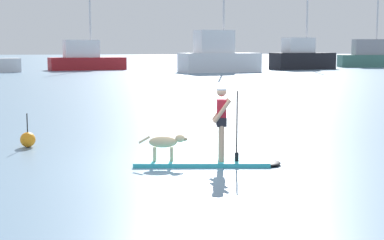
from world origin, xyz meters
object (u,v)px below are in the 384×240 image
object	(u,v)px
paddleboard	(211,163)
moored_boat_center	(85,59)
moored_boat_outer	(371,57)
marker_buoy	(28,140)
moored_boat_far_starboard	(218,56)
moored_boat_starboard	(302,57)
dog	(165,143)
person_paddler	(222,118)

from	to	relation	value
paddleboard	moored_boat_center	world-z (taller)	moored_boat_center
moored_boat_outer	marker_buoy	size ratio (longest dim) A/B	11.27
moored_boat_far_starboard	moored_boat_starboard	bearing A→B (deg)	24.45
dog	moored_boat_outer	size ratio (longest dim) A/B	0.11
moored_boat_outer	marker_buoy	world-z (taller)	moored_boat_outer
paddleboard	person_paddler	size ratio (longest dim) A/B	2.03
moored_boat_outer	moored_boat_far_starboard	bearing A→B (deg)	-156.29
moored_boat_starboard	moored_boat_far_starboard	bearing A→B (deg)	-155.55
moored_boat_center	moored_boat_starboard	size ratio (longest dim) A/B	1.17
marker_buoy	person_paddler	bearing A→B (deg)	-36.74
person_paddler	marker_buoy	distance (m)	5.62
moored_boat_center	moored_boat_far_starboard	bearing A→B (deg)	-33.26
moored_boat_center	moored_boat_outer	xyz separation A→B (m)	(37.80, 1.62, 0.08)
paddleboard	dog	size ratio (longest dim) A/B	3.10
moored_boat_starboard	person_paddler	bearing A→B (deg)	-114.97
paddleboard	moored_boat_starboard	world-z (taller)	moored_boat_starboard
paddleboard	person_paddler	world-z (taller)	person_paddler
moored_boat_far_starboard	moored_boat_starboard	size ratio (longest dim) A/B	1.28
moored_boat_far_starboard	dog	bearing A→B (deg)	-106.33
person_paddler	moored_boat_starboard	world-z (taller)	moored_boat_starboard
marker_buoy	paddleboard	bearing A→B (deg)	-37.80
paddleboard	moored_boat_center	bearing A→B (deg)	91.15
dog	moored_boat_center	distance (m)	55.35
person_paddler	marker_buoy	xyz separation A→B (m)	(-4.45, 3.32, -0.86)
person_paddler	moored_boat_outer	xyz separation A→B (m)	(36.46, 57.23, 0.33)
moored_boat_starboard	moored_boat_center	bearing A→B (deg)	172.08
paddleboard	moored_boat_starboard	distance (m)	57.49
person_paddler	paddleboard	bearing A→B (deg)	168.12
paddleboard	marker_buoy	distance (m)	5.34
moored_boat_far_starboard	moored_boat_outer	xyz separation A→B (m)	(24.12, 10.59, -0.28)
moored_boat_center	moored_boat_outer	world-z (taller)	moored_boat_center
moored_boat_starboard	marker_buoy	world-z (taller)	moored_boat_starboard
person_paddler	moored_boat_outer	size ratio (longest dim) A/B	0.16
dog	marker_buoy	bearing A→B (deg)	136.28
paddleboard	moored_boat_outer	world-z (taller)	moored_boat_outer
moored_boat_far_starboard	moored_boat_starboard	world-z (taller)	moored_boat_far_starboard
dog	moored_boat_far_starboard	world-z (taller)	moored_boat_far_starboard
paddleboard	dog	xyz separation A→B (m)	(-1.02, 0.21, 0.46)
moored_boat_center	moored_boat_far_starboard	xyz separation A→B (m)	(13.68, -8.97, 0.35)
dog	moored_boat_center	xyz separation A→B (m)	(-0.09, 55.35, 0.81)
person_paddler	marker_buoy	world-z (taller)	person_paddler
dog	moored_boat_center	world-z (taller)	moored_boat_center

